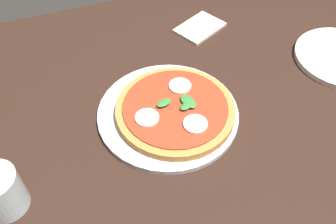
{
  "coord_description": "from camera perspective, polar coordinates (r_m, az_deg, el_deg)",
  "views": [
    {
      "loc": [
        0.18,
        0.55,
        1.38
      ],
      "look_at": [
        -0.01,
        0.06,
        0.78
      ],
      "focal_mm": 38.58,
      "sensor_mm": 36.0,
      "label": 1
    }
  ],
  "objects": [
    {
      "name": "glass_cup",
      "position": [
        0.71,
        -24.98,
        -11.38
      ],
      "size": [
        0.08,
        0.08,
        0.09
      ],
      "primitive_type": "cylinder",
      "color": "silver",
      "rests_on": "dining_table"
    },
    {
      "name": "serving_tray",
      "position": [
        0.8,
        0.0,
        -0.19
      ],
      "size": [
        0.31,
        0.31,
        0.01
      ],
      "primitive_type": "cylinder",
      "color": "silver",
      "rests_on": "dining_table"
    },
    {
      "name": "pizza",
      "position": [
        0.78,
        1.15,
        0.41
      ],
      "size": [
        0.26,
        0.26,
        0.03
      ],
      "color": "#C6843F",
      "rests_on": "serving_tray"
    },
    {
      "name": "napkin",
      "position": [
        1.04,
        5.04,
        13.15
      ],
      "size": [
        0.16,
        0.14,
        0.01
      ],
      "primitive_type": "cube",
      "rotation": [
        0.0,
        0.0,
        0.44
      ],
      "color": "white",
      "rests_on": "dining_table"
    },
    {
      "name": "dining_table",
      "position": [
        0.92,
        -1.76,
        -2.47
      ],
      "size": [
        1.38,
        0.88,
        0.77
      ],
      "color": "black",
      "rests_on": "ground_plane"
    }
  ]
}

